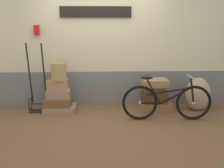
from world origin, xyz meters
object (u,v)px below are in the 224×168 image
at_px(suitcase_2, 58,94).
at_px(luggage_trolley, 38,94).
at_px(suitcase_4, 155,106).
at_px(wicker_basket, 59,71).
at_px(bicycle, 166,102).
at_px(burlap_sack, 198,94).
at_px(suitcase_6, 155,89).
at_px(suitcase_5, 154,97).
at_px(suitcase_0, 60,109).
at_px(suitcase_1, 58,102).
at_px(suitcase_7, 155,83).
at_px(suitcase_3, 58,85).

distance_m(suitcase_2, luggage_trolley, 0.44).
relative_size(suitcase_4, wicker_basket, 1.77).
distance_m(luggage_trolley, bicycle, 2.56).
bearing_deg(burlap_sack, suitcase_6, 178.87).
relative_size(suitcase_6, luggage_trolley, 0.30).
bearing_deg(suitcase_5, bicycle, -79.67).
distance_m(suitcase_5, luggage_trolley, 2.37).
xyz_separation_m(wicker_basket, bicycle, (2.02, -0.52, -0.48)).
relative_size(luggage_trolley, bicycle, 0.84).
relative_size(suitcase_0, suitcase_5, 1.34).
height_order(suitcase_6, burlap_sack, burlap_sack).
xyz_separation_m(suitcase_1, burlap_sack, (2.84, -0.00, 0.14)).
distance_m(suitcase_2, wicker_basket, 0.46).
bearing_deg(bicycle, suitcase_7, 103.13).
xyz_separation_m(suitcase_7, burlap_sack, (0.90, 0.00, -0.25)).
xyz_separation_m(suitcase_5, bicycle, (0.11, -0.53, 0.07)).
distance_m(suitcase_3, suitcase_7, 1.94).
xyz_separation_m(suitcase_4, suitcase_7, (-0.04, -0.02, 0.50)).
relative_size(wicker_basket, burlap_sack, 0.49).
distance_m(suitcase_5, wicker_basket, 1.98).
height_order(suitcase_4, suitcase_5, suitcase_5).
relative_size(suitcase_5, luggage_trolley, 0.35).
xyz_separation_m(suitcase_1, suitcase_5, (1.95, 0.01, 0.07)).
distance_m(suitcase_1, suitcase_2, 0.17).
bearing_deg(suitcase_7, suitcase_6, 54.67).
height_order(suitcase_6, suitcase_7, suitcase_7).
relative_size(suitcase_2, suitcase_6, 1.10).
distance_m(suitcase_4, bicycle, 0.60).
relative_size(suitcase_5, suitcase_6, 1.15).
distance_m(suitcase_4, suitcase_6, 0.36).
bearing_deg(suitcase_6, wicker_basket, -175.42).
relative_size(suitcase_4, luggage_trolley, 0.43).
bearing_deg(suitcase_0, luggage_trolley, 167.23).
distance_m(suitcase_5, suitcase_7, 0.31).
bearing_deg(suitcase_5, suitcase_2, 178.14).
bearing_deg(suitcase_2, suitcase_1, -114.18).
height_order(suitcase_3, luggage_trolley, luggage_trolley).
height_order(suitcase_4, burlap_sack, burlap_sack).
relative_size(suitcase_6, burlap_sack, 0.60).
xyz_separation_m(suitcase_7, wicker_basket, (-1.90, 0.01, 0.24)).
bearing_deg(luggage_trolley, suitcase_7, -3.00).
height_order(suitcase_5, wicker_basket, wicker_basket).
bearing_deg(luggage_trolley, suitcase_5, -2.47).
height_order(suitcase_4, suitcase_7, suitcase_7).
height_order(suitcase_7, luggage_trolley, luggage_trolley).
height_order(suitcase_2, suitcase_7, suitcase_7).
bearing_deg(suitcase_4, suitcase_2, 173.38).
height_order(suitcase_1, suitcase_2, suitcase_2).
bearing_deg(suitcase_5, suitcase_1, 179.00).
bearing_deg(suitcase_1, suitcase_4, 0.46).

